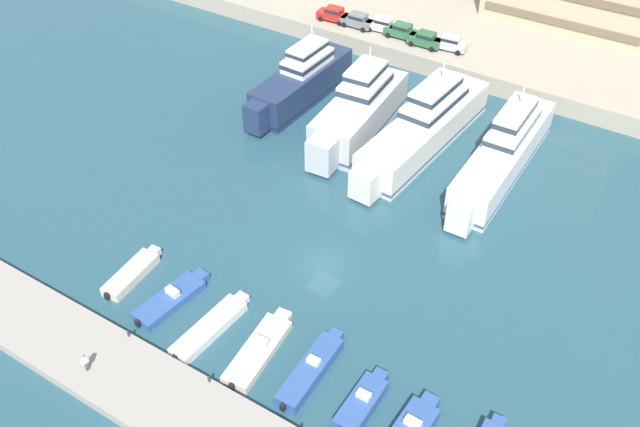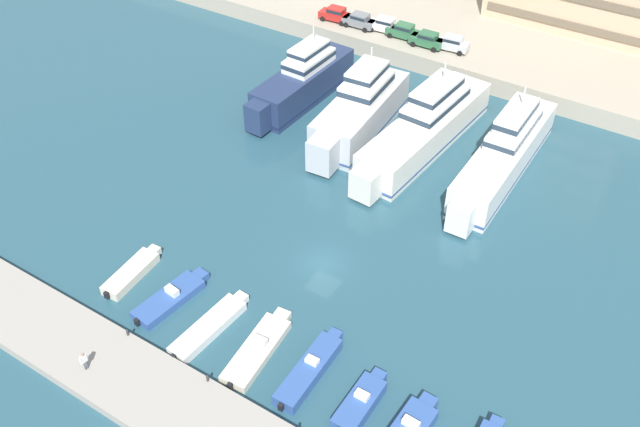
# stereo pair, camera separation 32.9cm
# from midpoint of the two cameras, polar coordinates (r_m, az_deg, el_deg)

# --- Properties ---
(ground_plane) EXTENTS (400.00, 400.00, 0.00)m
(ground_plane) POSITION_cam_midpoint_polar(r_m,az_deg,el_deg) (60.72, 0.12, -4.07)
(ground_plane) COLOR #285160
(pier_dock) EXTENTS (120.00, 5.97, 0.84)m
(pier_dock) POSITION_cam_midpoint_polar(r_m,az_deg,el_deg) (51.65, -10.79, -15.48)
(pier_dock) COLOR #9E998E
(pier_dock) RESTS_ON ground
(yacht_navy_far_left) EXTENTS (4.52, 17.44, 8.07)m
(yacht_navy_far_left) POSITION_cam_midpoint_polar(r_m,az_deg,el_deg) (80.38, -1.64, 10.51)
(yacht_navy_far_left) COLOR navy
(yacht_navy_far_left) RESTS_ON ground
(yacht_silver_left) EXTENTS (5.80, 17.77, 8.81)m
(yacht_silver_left) POSITION_cam_midpoint_polar(r_m,az_deg,el_deg) (74.96, 2.99, 8.25)
(yacht_silver_left) COLOR silver
(yacht_silver_left) RESTS_ON ground
(yacht_ivory_mid_left) EXTENTS (5.98, 22.85, 8.33)m
(yacht_ivory_mid_left) POSITION_cam_midpoint_polar(r_m,az_deg,el_deg) (73.52, 8.24, 6.93)
(yacht_ivory_mid_left) COLOR silver
(yacht_ivory_mid_left) RESTS_ON ground
(yacht_white_center_left) EXTENTS (4.14, 21.64, 8.35)m
(yacht_white_center_left) POSITION_cam_midpoint_polar(r_m,az_deg,el_deg) (71.26, 14.36, 4.77)
(yacht_white_center_left) COLOR white
(yacht_white_center_left) RESTS_ON ground
(motorboat_cream_far_left) EXTENTS (2.09, 6.56, 0.87)m
(motorboat_cream_far_left) POSITION_cam_midpoint_polar(r_m,az_deg,el_deg) (61.42, -14.94, -4.64)
(motorboat_cream_far_left) COLOR beige
(motorboat_cream_far_left) RESTS_ON ground
(motorboat_blue_left) EXTENTS (2.83, 7.36, 1.25)m
(motorboat_blue_left) POSITION_cam_midpoint_polar(r_m,az_deg,el_deg) (58.73, -11.97, -6.66)
(motorboat_blue_left) COLOR #33569E
(motorboat_blue_left) RESTS_ON ground
(motorboat_white_mid_left) EXTENTS (2.29, 8.09, 0.84)m
(motorboat_white_mid_left) POSITION_cam_midpoint_polar(r_m,az_deg,el_deg) (56.14, -8.93, -8.98)
(motorboat_white_mid_left) COLOR white
(motorboat_white_mid_left) RESTS_ON ground
(motorboat_cream_center_left) EXTENTS (2.83, 8.19, 1.28)m
(motorboat_cream_center_left) POSITION_cam_midpoint_polar(r_m,az_deg,el_deg) (54.36, -5.06, -10.76)
(motorboat_cream_center_left) COLOR beige
(motorboat_cream_center_left) RESTS_ON ground
(motorboat_blue_center) EXTENTS (1.94, 7.98, 1.39)m
(motorboat_blue_center) POSITION_cam_midpoint_polar(r_m,az_deg,el_deg) (52.84, -0.88, -12.38)
(motorboat_blue_center) COLOR #33569E
(motorboat_blue_center) RESTS_ON ground
(motorboat_blue_center_right) EXTENTS (1.83, 5.90, 1.51)m
(motorboat_blue_center_right) POSITION_cam_midpoint_polar(r_m,az_deg,el_deg) (51.20, 3.20, -14.89)
(motorboat_blue_center_right) COLOR #33569E
(motorboat_blue_center_right) RESTS_ON ground
(car_red_far_left) EXTENTS (4.20, 2.13, 1.80)m
(car_red_far_left) POSITION_cam_midpoint_polar(r_m,az_deg,el_deg) (93.60, 0.98, 15.69)
(car_red_far_left) COLOR red
(car_red_far_left) RESTS_ON quay_promenade
(car_grey_left) EXTENTS (4.12, 1.97, 1.80)m
(car_grey_left) POSITION_cam_midpoint_polar(r_m,az_deg,el_deg) (92.11, 2.90, 15.21)
(car_grey_left) COLOR slate
(car_grey_left) RESTS_ON quay_promenade
(car_white_mid_left) EXTENTS (4.20, 2.13, 1.80)m
(car_white_mid_left) POSITION_cam_midpoint_polar(r_m,az_deg,el_deg) (91.25, 4.94, 14.85)
(car_white_mid_left) COLOR white
(car_white_mid_left) RESTS_ON quay_promenade
(car_green_center_left) EXTENTS (4.13, 1.98, 1.80)m
(car_green_center_left) POSITION_cam_midpoint_polar(r_m,az_deg,el_deg) (89.98, 6.44, 14.36)
(car_green_center_left) COLOR #2D6642
(car_green_center_left) RESTS_ON quay_promenade
(car_green_center) EXTENTS (4.15, 2.01, 1.80)m
(car_green_center) POSITION_cam_midpoint_polar(r_m,az_deg,el_deg) (88.33, 8.31, 13.66)
(car_green_center) COLOR #2D6642
(car_green_center) RESTS_ON quay_promenade
(car_silver_center_right) EXTENTS (4.24, 2.22, 1.80)m
(car_silver_center_right) POSITION_cam_midpoint_polar(r_m,az_deg,el_deg) (87.97, 10.28, 13.31)
(car_silver_center_right) COLOR #B7BCC1
(car_silver_center_right) RESTS_ON quay_promenade
(pedestrian_near_edge) EXTENTS (0.29, 0.66, 1.70)m
(pedestrian_near_edge) POSITION_cam_midpoint_polar(r_m,az_deg,el_deg) (54.29, -18.45, -11.15)
(pedestrian_near_edge) COLOR #4C515B
(pedestrian_near_edge) RESTS_ON pier_dock
(bollard_west) EXTENTS (0.20, 0.20, 0.61)m
(bollard_west) POSITION_cam_midpoint_polar(r_m,az_deg,el_deg) (56.02, -15.26, -9.22)
(bollard_west) COLOR #2D2D33
(bollard_west) RESTS_ON pier_dock
(bollard_west_mid) EXTENTS (0.20, 0.20, 0.61)m
(bollard_west_mid) POSITION_cam_midpoint_polar(r_m,az_deg,el_deg) (52.19, -9.06, -12.91)
(bollard_west_mid) COLOR #2D2D33
(bollard_west_mid) RESTS_ON pier_dock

